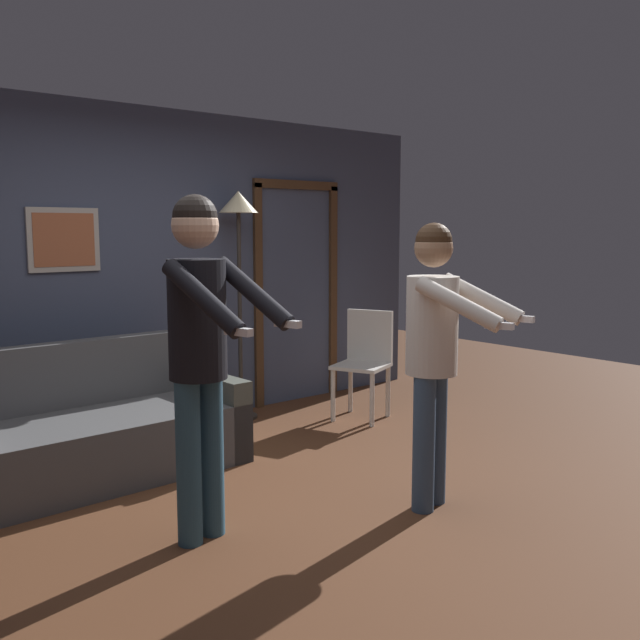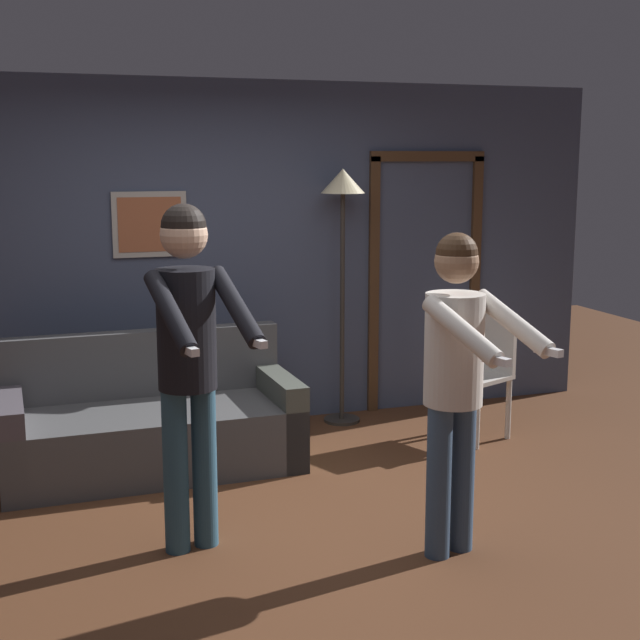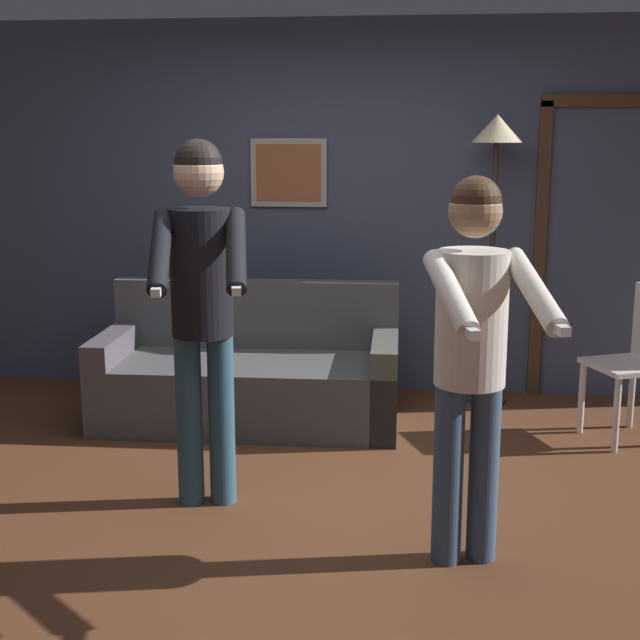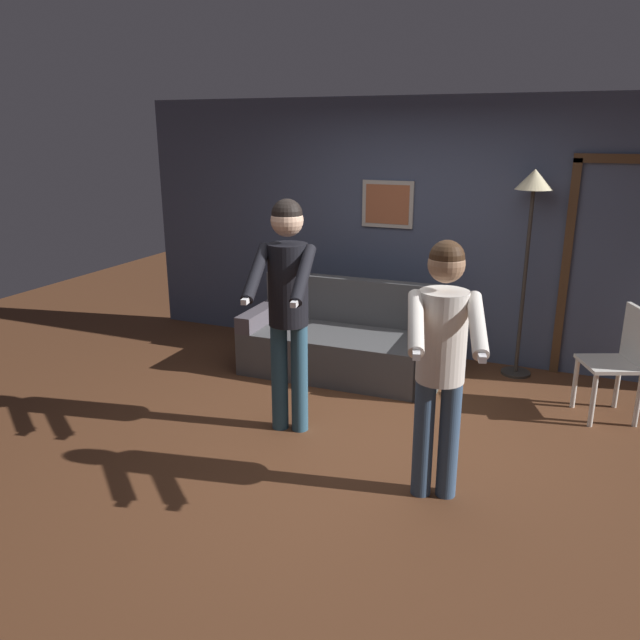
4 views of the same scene
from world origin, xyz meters
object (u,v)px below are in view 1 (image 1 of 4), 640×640
at_px(dining_chair_distant, 365,357).
at_px(couch, 96,435).
at_px(person_standing_right, 435,339).
at_px(torchiere_lamp, 239,230).
at_px(person_standing_left, 200,333).

bearing_deg(dining_chair_distant, couch, 178.26).
relative_size(couch, person_standing_right, 1.15).
height_order(couch, torchiere_lamp, torchiere_lamp).
distance_m(couch, person_standing_left, 1.56).
height_order(torchiere_lamp, dining_chair_distant, torchiere_lamp).
bearing_deg(person_standing_right, person_standing_left, 159.09).
bearing_deg(couch, dining_chair_distant, -1.74).
bearing_deg(couch, person_standing_left, -88.66).
xyz_separation_m(couch, dining_chair_distant, (2.41, -0.07, 0.25)).
bearing_deg(dining_chair_distant, person_standing_left, -152.23).
xyz_separation_m(person_standing_left, person_standing_right, (1.26, -0.48, -0.10)).
bearing_deg(dining_chair_distant, person_standing_right, -122.68).
relative_size(torchiere_lamp, dining_chair_distant, 2.10).
bearing_deg(person_standing_left, torchiere_lamp, 51.47).
bearing_deg(torchiere_lamp, dining_chair_distant, -38.14).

